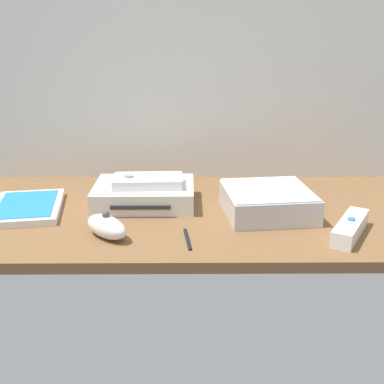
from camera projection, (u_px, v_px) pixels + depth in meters
ground_plane at (192, 215)px, 100.91cm from camera, size 100.00×48.00×2.00cm
back_wall at (191, 46)px, 113.77cm from camera, size 110.00×1.20×64.00cm
game_console at (144, 194)px, 103.63cm from camera, size 21.06×16.56×4.40cm
mini_computer at (268, 201)px, 97.91cm from camera, size 18.78×18.78×5.30cm
game_case at (28, 207)px, 100.49cm from camera, size 16.39×20.89×1.56cm
remote_wand at (350, 228)px, 87.81cm from camera, size 10.51×14.62×3.40cm
remote_nunchuk at (107, 227)px, 86.97cm from camera, size 10.20×10.16×5.10cm
remote_classic_pad at (148, 181)px, 101.68cm from camera, size 14.71×8.57×2.40cm
stylus_pen at (188, 238)px, 86.28cm from camera, size 1.67×9.02×0.70cm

